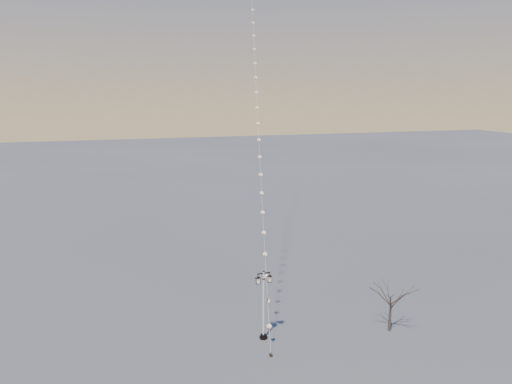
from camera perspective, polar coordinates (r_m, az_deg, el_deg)
name	(u,v)px	position (r m, az deg, el deg)	size (l,w,h in m)	color
ground	(279,340)	(33.69, 2.85, -17.39)	(300.00, 300.00, 0.00)	#4E4E4F
street_lamp	(264,301)	(32.59, 0.92, -13.07)	(1.25, 0.55, 4.91)	black
bare_tree	(391,296)	(34.93, 16.02, -11.93)	(2.29, 2.29, 3.80)	#372D25
kite_train	(255,50)	(48.01, -0.08, 16.74)	(10.70, 40.50, 41.25)	black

